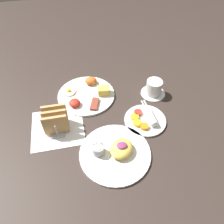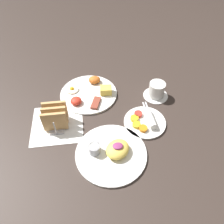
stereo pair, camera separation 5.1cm
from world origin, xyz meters
name	(u,v)px [view 1 (the left image)]	position (x,y,z in m)	size (l,w,h in m)	color
ground_plane	(99,125)	(0.00, 0.00, 0.00)	(3.00, 3.00, 0.00)	#332823
napkin_flat	(58,127)	(-0.18, 0.02, 0.00)	(0.22, 0.22, 0.00)	white
plate_breakfast	(87,94)	(-0.03, 0.20, 0.01)	(0.28, 0.28, 0.05)	white
plate_condiments	(145,119)	(0.20, -0.02, 0.01)	(0.18, 0.19, 0.04)	white
plate_foreground	(115,152)	(0.04, -0.15, 0.01)	(0.28, 0.28, 0.06)	white
toast_rack	(55,120)	(-0.18, 0.02, 0.05)	(0.10, 0.12, 0.10)	#B7B7BC
coffee_cup	(154,88)	(0.30, 0.15, 0.04)	(0.12, 0.12, 0.08)	white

